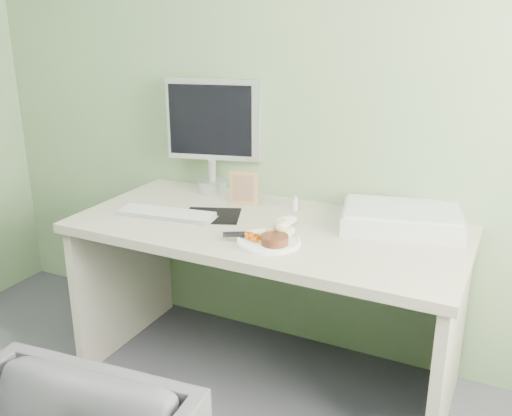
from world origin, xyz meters
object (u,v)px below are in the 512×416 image
at_px(desk, 267,266).
at_px(plate, 269,242).
at_px(scanner, 401,219).
at_px(monitor, 213,129).

xyz_separation_m(desk, plate, (0.09, -0.17, 0.19)).
relative_size(plate, scanner, 0.52).
xyz_separation_m(desk, scanner, (0.50, 0.21, 0.22)).
bearing_deg(desk, plate, -62.94).
bearing_deg(monitor, scanner, -20.57).
bearing_deg(monitor, plate, -57.45).
bearing_deg(scanner, monitor, 160.19).
bearing_deg(monitor, desk, -50.36).
relative_size(desk, scanner, 3.42).
bearing_deg(scanner, desk, -170.61).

